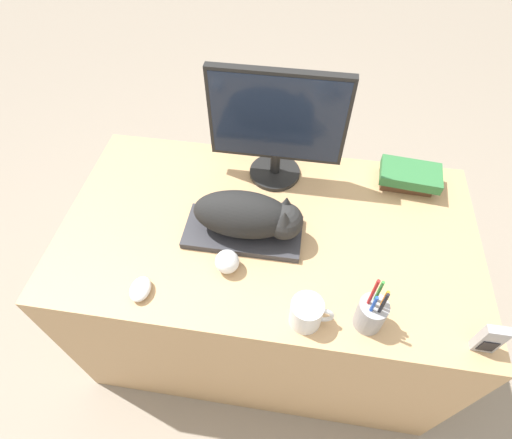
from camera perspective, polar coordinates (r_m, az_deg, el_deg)
The scene contains 11 objects.
ground_plane at distance 1.90m, azimuth -0.55°, elevation -25.37°, with size 12.00×12.00×0.00m, color gray.
desk at distance 1.68m, azimuth 1.46°, elevation -9.28°, with size 1.41×0.78×0.77m.
keyboard at distance 1.33m, azimuth -1.85°, elevation -1.79°, with size 0.39×0.18×0.02m.
cat at distance 1.26m, azimuth -0.75°, elevation 0.54°, with size 0.35×0.15×0.16m.
monitor at distance 1.37m, azimuth 3.05°, elevation 13.59°, with size 0.46×0.19×0.43m.
computer_mouse at distance 1.25m, azimuth -16.20°, elevation -9.52°, with size 0.06×0.08×0.04m.
coffee_mug at distance 1.15m, azimuth 7.32°, elevation -13.11°, with size 0.12×0.09×0.10m.
pen_cup at distance 1.17m, azimuth 16.09°, elevation -12.77°, with size 0.08×0.08×0.22m.
baseball at distance 1.24m, azimuth -4.15°, elevation -6.03°, with size 0.08×0.08×0.08m.
phone at distance 1.26m, azimuth 30.40°, elevation -14.55°, with size 0.06×0.03×0.12m.
book_stack at distance 1.56m, azimuth 20.94°, elevation 5.77°, with size 0.22×0.15×0.08m.
Camera 1 is at (0.08, -0.42, 1.85)m, focal length 28.00 mm.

